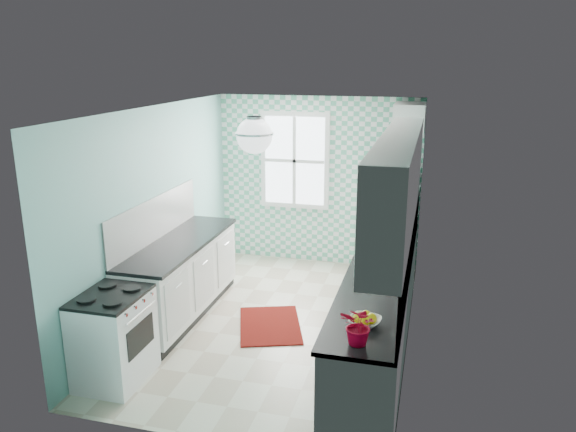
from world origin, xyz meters
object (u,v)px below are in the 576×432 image
(microwave, at_px, (393,160))
(potted_plant, at_px, (360,326))
(fridge, at_px, (390,224))
(stove, at_px, (114,336))
(sink, at_px, (390,237))
(ceiling_light, at_px, (254,135))
(fruit_bowl, at_px, (365,322))

(microwave, bearing_deg, potted_plant, 91.90)
(fridge, distance_m, microwave, 0.92)
(stove, relative_size, sink, 1.64)
(potted_plant, bearing_deg, ceiling_light, 135.04)
(fridge, distance_m, sink, 1.08)
(fruit_bowl, bearing_deg, microwave, 91.48)
(fridge, xyz_separation_m, potted_plant, (0.09, -3.81, 0.32))
(ceiling_light, relative_size, microwave, 0.68)
(stove, relative_size, potted_plant, 2.78)
(potted_plant, bearing_deg, sink, 89.91)
(stove, height_order, fruit_bowl, fruit_bowl)
(fruit_bowl, bearing_deg, sink, 89.90)
(ceiling_light, xyz_separation_m, fridge, (1.11, 2.61, -1.55))
(stove, relative_size, fruit_bowl, 3.42)
(stove, xyz_separation_m, fruit_bowl, (2.40, -0.11, 0.51))
(stove, bearing_deg, fruit_bowl, 0.35)
(ceiling_light, relative_size, fridge, 0.23)
(microwave, bearing_deg, sink, 95.61)
(fruit_bowl, distance_m, potted_plant, 0.35)
(ceiling_light, xyz_separation_m, potted_plant, (1.20, -1.20, -1.23))
(stove, height_order, microwave, microwave)
(fridge, bearing_deg, potted_plant, -89.60)
(sink, bearing_deg, stove, -133.29)
(ceiling_light, xyz_separation_m, fruit_bowl, (1.20, -0.87, -1.35))
(ceiling_light, bearing_deg, microwave, 66.97)
(ceiling_light, distance_m, potted_plant, 2.09)
(ceiling_light, xyz_separation_m, microwave, (1.11, 2.61, -0.63))
(microwave, bearing_deg, ceiling_light, 67.52)
(sink, xyz_separation_m, potted_plant, (-0.00, -2.75, 0.16))
(fridge, bearing_deg, ceiling_light, -113.99)
(stove, bearing_deg, fridge, 58.55)
(sink, bearing_deg, microwave, 97.92)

